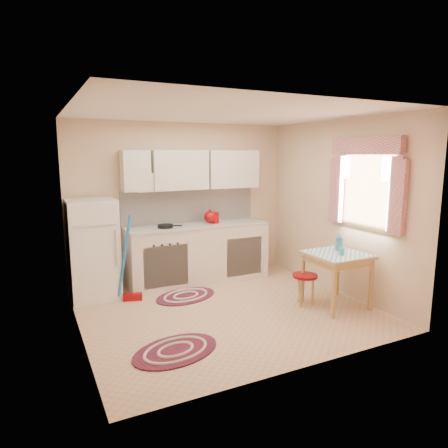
{
  "coord_description": "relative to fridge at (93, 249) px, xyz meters",
  "views": [
    {
      "loc": [
        -2.22,
        -4.41,
        2.0
      ],
      "look_at": [
        0.08,
        0.25,
        1.1
      ],
      "focal_mm": 32.0,
      "sensor_mm": 36.0,
      "label": 1
    }
  ],
  "objects": [
    {
      "name": "room_shell",
      "position": [
        1.62,
        -1.01,
        0.9
      ],
      "size": [
        3.64,
        3.6,
        2.52
      ],
      "color": "tan",
      "rests_on": "ground"
    },
    {
      "name": "fridge",
      "position": [
        0.0,
        0.0,
        0.0
      ],
      "size": [
        0.65,
        0.6,
        1.4
      ],
      "primitive_type": "cube",
      "color": "white",
      "rests_on": "ground"
    },
    {
      "name": "broom",
      "position": [
        0.45,
        -0.35,
        -0.1
      ],
      "size": [
        0.3,
        0.19,
        1.2
      ],
      "primitive_type": null,
      "rotation": [
        0.0,
        0.0,
        -0.28
      ],
      "color": "blue",
      "rests_on": "ground"
    },
    {
      "name": "base_cabinets",
      "position": [
        1.6,
        0.05,
        -0.26
      ],
      "size": [
        2.25,
        0.6,
        0.88
      ],
      "primitive_type": "cube",
      "color": "beige",
      "rests_on": "ground"
    },
    {
      "name": "countertop",
      "position": [
        1.6,
        0.05,
        0.2
      ],
      "size": [
        2.27,
        0.62,
        0.04
      ],
      "primitive_type": "cube",
      "color": "#B2B0A9",
      "rests_on": "base_cabinets"
    },
    {
      "name": "frying_pan",
      "position": [
        1.05,
        0.0,
        0.24
      ],
      "size": [
        0.29,
        0.29,
        0.05
      ],
      "primitive_type": "cylinder",
      "rotation": [
        0.0,
        0.0,
        -0.29
      ],
      "color": "black",
      "rests_on": "countertop"
    },
    {
      "name": "red_kettle",
      "position": [
        1.81,
        0.05,
        0.33
      ],
      "size": [
        0.23,
        0.21,
        0.22
      ],
      "primitive_type": null,
      "rotation": [
        0.0,
        0.0,
        -0.09
      ],
      "color": "#880409",
      "rests_on": "countertop"
    },
    {
      "name": "red_canister",
      "position": [
        1.91,
        0.05,
        0.3
      ],
      "size": [
        0.13,
        0.13,
        0.16
      ],
      "primitive_type": "cylinder",
      "rotation": [
        0.0,
        0.0,
        0.1
      ],
      "color": "#880409",
      "rests_on": "countertop"
    },
    {
      "name": "table",
      "position": [
        2.83,
        -1.76,
        -0.34
      ],
      "size": [
        0.72,
        0.72,
        0.72
      ],
      "primitive_type": "cube",
      "color": "tan",
      "rests_on": "ground"
    },
    {
      "name": "stool",
      "position": [
        2.49,
        -1.53,
        -0.49
      ],
      "size": [
        0.4,
        0.4,
        0.42
      ],
      "primitive_type": "cylinder",
      "rotation": [
        0.0,
        0.0,
        -0.21
      ],
      "color": "#880409",
      "rests_on": "ground"
    },
    {
      "name": "coffee_pot",
      "position": [
        2.97,
        -1.64,
        0.14
      ],
      "size": [
        0.16,
        0.15,
        0.25
      ],
      "primitive_type": null,
      "rotation": [
        0.0,
        0.0,
        0.43
      ],
      "color": "teal",
      "rests_on": "table"
    },
    {
      "name": "mug",
      "position": [
        2.81,
        -1.86,
        0.07
      ],
      "size": [
        0.09,
        0.09,
        0.1
      ],
      "primitive_type": "cylinder",
      "rotation": [
        0.0,
        0.0,
        0.33
      ],
      "color": "teal",
      "rests_on": "table"
    },
    {
      "name": "rug_center",
      "position": [
        1.16,
        -0.54,
        -0.69
      ],
      "size": [
        1.05,
        0.84,
        0.02
      ],
      "primitive_type": null,
      "rotation": [
        0.0,
        0.0,
        0.27
      ],
      "color": "maroon",
      "rests_on": "ground"
    },
    {
      "name": "rug_left",
      "position": [
        0.49,
        -2.01,
        -0.69
      ],
      "size": [
        1.09,
        0.87,
        0.02
      ],
      "primitive_type": null,
      "rotation": [
        0.0,
        0.0,
        0.27
      ],
      "color": "maroon",
      "rests_on": "ground"
    }
  ]
}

